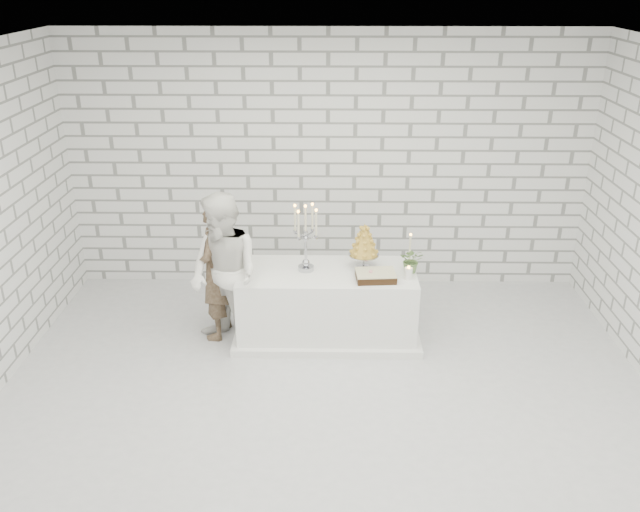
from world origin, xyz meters
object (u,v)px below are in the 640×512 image
at_px(groom, 216,269).
at_px(candelabra, 306,238).
at_px(bride, 225,274).
at_px(croquembouche, 364,246).
at_px(cake_table, 327,304).

xyz_separation_m(groom, candelabra, (0.92, 0.00, 0.34)).
height_order(groom, bride, bride).
xyz_separation_m(groom, bride, (0.13, -0.24, 0.06)).
bearing_deg(candelabra, bride, -162.56).
xyz_separation_m(candelabra, croquembouche, (0.59, 0.07, -0.11)).
bearing_deg(croquembouche, cake_table, -166.58).
relative_size(groom, candelabra, 2.15).
xyz_separation_m(cake_table, candelabra, (-0.21, 0.02, 0.73)).
bearing_deg(bride, cake_table, 56.58).
relative_size(cake_table, bride, 1.11).
xyz_separation_m(bride, croquembouche, (1.38, 0.31, 0.18)).
height_order(cake_table, candelabra, candelabra).
relative_size(bride, candelabra, 2.31).
bearing_deg(candelabra, cake_table, -5.99).
height_order(cake_table, bride, bride).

